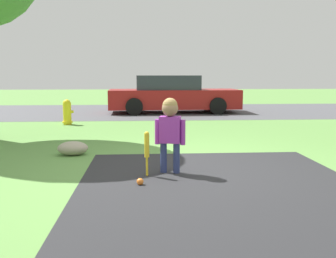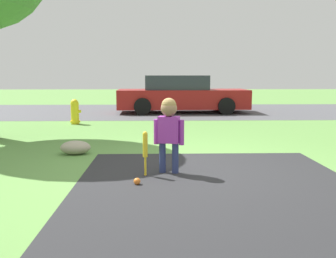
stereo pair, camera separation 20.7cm
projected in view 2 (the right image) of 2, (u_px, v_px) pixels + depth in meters
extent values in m
plane|color=#5B8C42|center=(177.00, 169.00, 5.26)|extent=(60.00, 60.00, 0.00)
cube|color=#262628|center=(252.00, 250.00, 2.80)|extent=(3.40, 7.00, 0.01)
cube|color=#4C4C51|center=(165.00, 111.00, 13.77)|extent=(40.00, 6.00, 0.01)
cylinder|color=navy|center=(162.00, 158.00, 5.03)|extent=(0.09, 0.09, 0.41)
cylinder|color=navy|center=(175.00, 158.00, 4.99)|extent=(0.09, 0.09, 0.41)
cube|color=purple|center=(169.00, 130.00, 4.96)|extent=(0.30, 0.21, 0.35)
cylinder|color=purple|center=(156.00, 132.00, 5.00)|extent=(0.07, 0.07, 0.33)
cylinder|color=purple|center=(182.00, 132.00, 4.93)|extent=(0.07, 0.07, 0.33)
sphere|color=#997051|center=(169.00, 108.00, 4.92)|extent=(0.22, 0.22, 0.22)
sphere|color=#997A47|center=(169.00, 105.00, 4.91)|extent=(0.20, 0.20, 0.20)
sphere|color=yellow|center=(145.00, 174.00, 4.89)|extent=(0.04, 0.04, 0.04)
cylinder|color=yellow|center=(145.00, 166.00, 4.88)|extent=(0.03, 0.03, 0.25)
cylinder|color=yellow|center=(145.00, 145.00, 4.84)|extent=(0.06, 0.06, 0.31)
sphere|color=yellow|center=(145.00, 134.00, 4.82)|extent=(0.06, 0.06, 0.06)
sphere|color=orange|center=(137.00, 181.00, 4.49)|extent=(0.08, 0.08, 0.08)
cylinder|color=yellow|center=(75.00, 114.00, 10.03)|extent=(0.21, 0.21, 0.57)
sphere|color=yellow|center=(75.00, 103.00, 9.99)|extent=(0.20, 0.20, 0.20)
cylinder|color=yellow|center=(75.00, 122.00, 10.06)|extent=(0.27, 0.27, 0.05)
cylinder|color=yellow|center=(79.00, 111.00, 10.03)|extent=(0.10, 0.07, 0.07)
cube|color=maroon|center=(183.00, 99.00, 13.12)|extent=(4.53, 1.73, 0.65)
cube|color=#2D333D|center=(176.00, 83.00, 13.02)|extent=(2.19, 1.47, 0.49)
cylinder|color=black|center=(217.00, 103.00, 14.02)|extent=(0.57, 0.20, 0.57)
cylinder|color=black|center=(226.00, 106.00, 12.42)|extent=(0.57, 0.20, 0.57)
cylinder|color=black|center=(143.00, 103.00, 13.87)|extent=(0.57, 0.20, 0.57)
cylinder|color=black|center=(143.00, 107.00, 12.27)|extent=(0.57, 0.20, 0.57)
ellipsoid|color=#9E937F|center=(76.00, 148.00, 6.20)|extent=(0.50, 0.34, 0.23)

